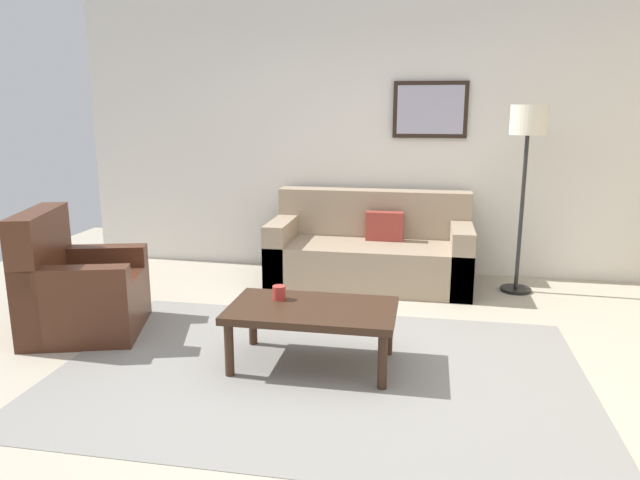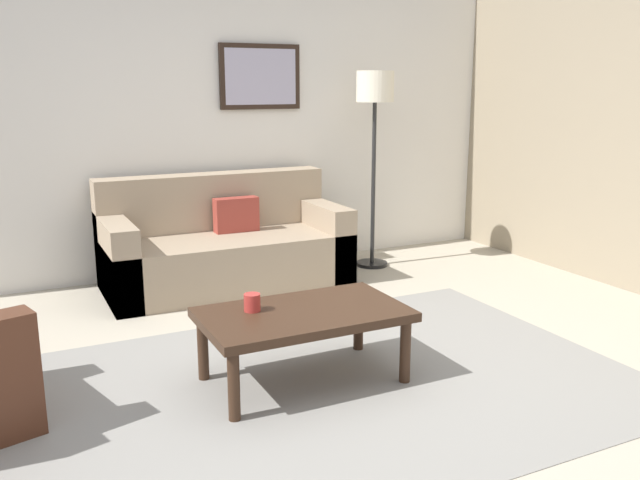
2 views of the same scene
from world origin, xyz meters
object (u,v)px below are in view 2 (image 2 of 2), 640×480
Objects in this scene: cup at (252,302)px; couch_main at (223,248)px; framed_artwork at (260,77)px; coffee_table at (303,319)px; lamp_standing at (375,107)px.

couch_main is at bearing 76.76° from cup.
couch_main is at bearing -141.55° from framed_artwork.
lamp_standing reaches higher than coffee_table.
framed_artwork is (0.52, 0.41, 1.36)m from couch_main.
coffee_table is 2.70m from lamp_standing.
framed_artwork is (-0.86, 0.48, 0.25)m from lamp_standing.
framed_artwork reaches higher than couch_main.
coffee_table is (-0.19, -2.00, 0.06)m from couch_main.
lamp_standing is at bearing 50.88° from coffee_table.
cup is (-0.25, 0.11, 0.10)m from coffee_table.
couch_main is 2.64× the size of framed_artwork.
coffee_table is 0.64× the size of lamp_standing.
cup is at bearing -103.24° from couch_main.
coffee_table is 11.52× the size of cup.
couch_main is 1.51m from framed_artwork.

